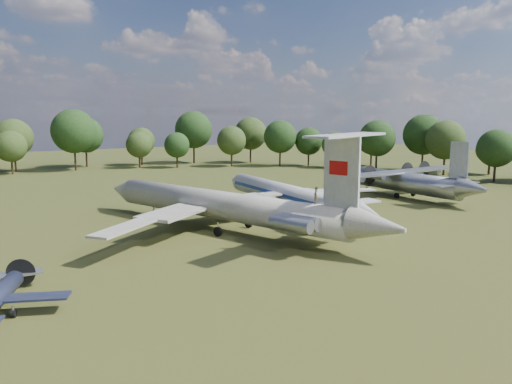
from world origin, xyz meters
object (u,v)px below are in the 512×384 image
tu104_jet (287,198)px  an12_transport (402,184)px  il62_airliner (222,211)px  person_on_il62 (316,196)px

tu104_jet → an12_transport: an12_transport is taller
il62_airliner → an12_transport: size_ratio=1.49×
an12_transport → person_on_il62: (-33.68, -18.96, 3.65)m
an12_transport → il62_airliner: bearing=-173.3°
il62_airliner → person_on_il62: bearing=-90.0°
tu104_jet → an12_transport: bearing=4.4°
an12_transport → person_on_il62: person_on_il62 is taller
an12_transport → person_on_il62: bearing=-152.8°
il62_airliner → an12_transport: bearing=-11.3°
il62_airliner → tu104_jet: (13.37, 5.06, -0.38)m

